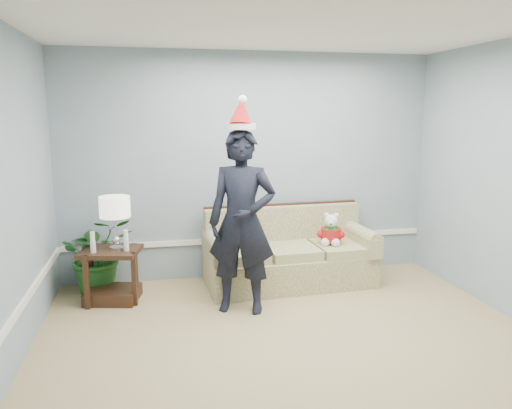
{
  "coord_description": "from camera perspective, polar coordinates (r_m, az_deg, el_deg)",
  "views": [
    {
      "loc": [
        -1.15,
        -3.37,
        2.0
      ],
      "look_at": [
        -0.13,
        1.55,
        1.06
      ],
      "focal_mm": 35.0,
      "sensor_mm": 36.0,
      "label": 1
    }
  ],
  "objects": [
    {
      "name": "santa_hat",
      "position": [
        4.86,
        -1.72,
        10.23
      ],
      "size": [
        0.35,
        0.38,
        0.33
      ],
      "rotation": [
        0.0,
        0.0,
        -0.33
      ],
      "color": "silver",
      "rests_on": "man"
    },
    {
      "name": "candle_pair",
      "position": [
        5.39,
        -16.4,
        -4.15
      ],
      "size": [
        0.39,
        0.06,
        0.22
      ],
      "color": "silver",
      "rests_on": "side_table"
    },
    {
      "name": "houseplant",
      "position": [
        5.87,
        -17.59,
        -5.47
      ],
      "size": [
        0.93,
        0.85,
        0.86
      ],
      "primitive_type": "imported",
      "rotation": [
        0.0,
        0.0,
        0.27
      ],
      "color": "#205821",
      "rests_on": "room_shell"
    },
    {
      "name": "teddy_bear",
      "position": [
        5.89,
        8.59,
        -3.23
      ],
      "size": [
        0.3,
        0.3,
        0.38
      ],
      "rotation": [
        0.0,
        0.0,
        -0.38
      ],
      "color": "silver",
      "rests_on": "sofa"
    },
    {
      "name": "room_shell",
      "position": [
        3.62,
        6.98,
        0.11
      ],
      "size": [
        4.54,
        5.04,
        2.74
      ],
      "color": "tan",
      "rests_on": "ground"
    },
    {
      "name": "side_table",
      "position": [
        5.61,
        -16.1,
        -8.37
      ],
      "size": [
        0.69,
        0.61,
        0.57
      ],
      "rotation": [
        0.0,
        0.0,
        -0.23
      ],
      "color": "#352013",
      "rests_on": "room_shell"
    },
    {
      "name": "man",
      "position": [
        4.96,
        -1.62,
        -2.02
      ],
      "size": [
        0.78,
        0.64,
        1.84
      ],
      "primitive_type": "imported",
      "rotation": [
        0.0,
        0.0,
        -0.35
      ],
      "color": "black",
      "rests_on": "room_shell"
    },
    {
      "name": "sofa",
      "position": [
        5.92,
        3.71,
        -5.97
      ],
      "size": [
        1.96,
        0.92,
        0.9
      ],
      "rotation": [
        0.0,
        0.0,
        0.05
      ],
      "color": "#4F5A2A",
      "rests_on": "room_shell"
    },
    {
      "name": "wainscot_trim",
      "position": [
        4.8,
        -11.56,
        -8.5
      ],
      "size": [
        4.49,
        4.99,
        0.06
      ],
      "color": "white",
      "rests_on": "room_shell"
    },
    {
      "name": "table_lamp",
      "position": [
        5.39,
        -15.84,
        -0.52
      ],
      "size": [
        0.32,
        0.32,
        0.57
      ],
      "color": "silver",
      "rests_on": "side_table"
    }
  ]
}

